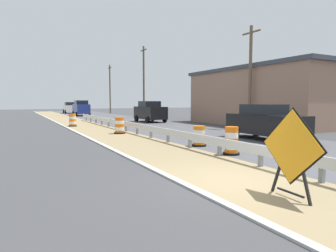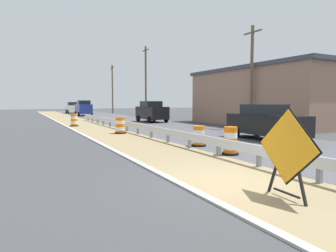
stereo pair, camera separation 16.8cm
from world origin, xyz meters
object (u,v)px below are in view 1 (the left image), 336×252
warning_sign_diamond (291,150)px  traffic_barrel_far (73,121)px  traffic_barrel_mid (120,126)px  traffic_barrel_close (199,137)px  utility_pole_far (110,88)px  car_trailing_near_lane (150,112)px  utility_pole_near (250,76)px  car_mid_far_lane (265,122)px  traffic_barrel_nearest (231,142)px  utility_pole_mid (144,81)px  car_lead_near_lane (70,108)px  car_lead_far_lane (81,108)px

warning_sign_diamond → traffic_barrel_far: warning_sign_diamond is taller
traffic_barrel_mid → traffic_barrel_far: size_ratio=1.02×
traffic_barrel_close → utility_pole_far: size_ratio=0.11×
car_trailing_near_lane → utility_pole_near: (3.70, -10.26, 2.98)m
car_mid_far_lane → car_trailing_near_lane: bearing=-179.2°
traffic_barrel_nearest → utility_pole_far: utility_pole_far is taller
traffic_barrel_far → car_trailing_near_lane: 8.20m
car_trailing_near_lane → utility_pole_mid: 9.52m
traffic_barrel_mid → utility_pole_far: (9.16, 32.06, 3.93)m
car_mid_far_lane → utility_pole_far: (3.13, 38.71, 3.45)m
car_lead_near_lane → utility_pole_mid: utility_pole_mid is taller
car_mid_far_lane → utility_pole_mid: bearing=174.1°
car_mid_far_lane → car_lead_near_lane: bearing=-174.1°
traffic_barrel_close → traffic_barrel_mid: bearing=102.9°
warning_sign_diamond → utility_pole_far: size_ratio=0.23×
car_lead_near_lane → utility_pole_far: bearing=-119.7°
warning_sign_diamond → car_lead_far_lane: 39.30m
traffic_barrel_nearest → car_mid_far_lane: car_mid_far_lane is taller
traffic_barrel_close → car_lead_far_lane: bearing=88.0°
traffic_barrel_far → car_trailing_near_lane: bearing=12.5°
traffic_barrel_nearest → traffic_barrel_close: traffic_barrel_nearest is taller
traffic_barrel_nearest → utility_pole_near: utility_pole_near is taller
traffic_barrel_close → traffic_barrel_mid: (-1.57, 6.82, 0.06)m
traffic_barrel_mid → utility_pole_near: bearing=-7.7°
car_lead_near_lane → utility_pole_near: 38.05m
utility_pole_near → traffic_barrel_far: bearing=144.0°
car_lead_near_lane → car_trailing_near_lane: (3.34, -27.01, 0.07)m
car_lead_near_lane → utility_pole_far: utility_pole_far is taller
utility_pole_mid → traffic_barrel_close: bearing=-107.6°
car_lead_near_lane → utility_pole_far: (6.22, -3.86, 3.42)m
traffic_barrel_mid → utility_pole_far: 33.57m
traffic_barrel_mid → car_trailing_near_lane: (6.28, 8.91, 0.58)m
traffic_barrel_nearest → traffic_barrel_close: size_ratio=1.16×
car_trailing_near_lane → utility_pole_far: size_ratio=0.48×
warning_sign_diamond → traffic_barrel_nearest: (2.30, 4.58, -0.56)m
car_lead_far_lane → traffic_barrel_far: bearing=168.5°
car_lead_far_lane → utility_pole_near: utility_pole_near is taller
traffic_barrel_far → utility_pole_near: utility_pole_near is taller
car_lead_far_lane → car_mid_far_lane: bearing=-172.0°
warning_sign_diamond → utility_pole_mid: 32.77m
utility_pole_near → traffic_barrel_mid: bearing=172.3°
car_lead_near_lane → car_mid_far_lane: 42.68m
car_lead_far_lane → traffic_barrel_close: bearing=-179.9°
traffic_barrel_far → utility_pole_mid: size_ratio=0.11×
warning_sign_diamond → utility_pole_near: utility_pole_near is taller
car_trailing_near_lane → car_lead_far_lane: size_ratio=0.87×
traffic_barrel_far → utility_pole_near: (11.68, -8.48, 3.57)m
traffic_barrel_mid → car_lead_near_lane: size_ratio=0.24×
utility_pole_near → utility_pole_far: utility_pole_far is taller
traffic_barrel_close → car_lead_far_lane: 32.18m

